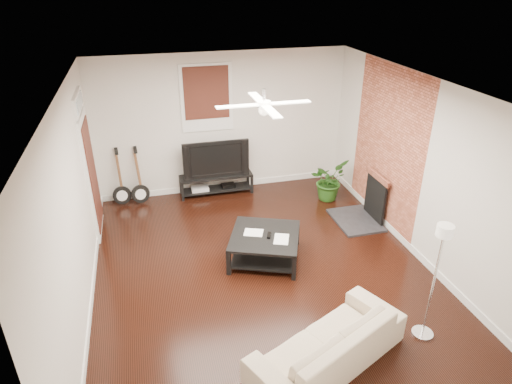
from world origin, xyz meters
TOP-DOWN VIEW (x-y plane):
  - room at (0.00, 0.00)m, footprint 5.01×6.01m
  - brick_accent at (2.49, 1.00)m, footprint 0.02×2.20m
  - fireplace at (2.20, 1.00)m, footprint 0.80×1.10m
  - window_back at (-0.30, 2.97)m, footprint 1.00×0.06m
  - door_left at (-2.46, 1.90)m, footprint 0.08×1.00m
  - tv_stand at (-0.22, 2.78)m, footprint 1.47×0.39m
  - tv at (-0.22, 2.80)m, footprint 1.31×0.17m
  - coffee_table at (0.12, 0.30)m, footprint 1.36×1.36m
  - sofa at (0.25, -1.92)m, footprint 2.12×1.53m
  - floor_lamp at (1.60, -1.82)m, footprint 0.35×0.35m
  - potted_plant at (1.90, 1.99)m, footprint 0.95×0.95m
  - guitar_left at (-2.08, 2.75)m, footprint 0.39×0.30m
  - guitar_right at (-1.73, 2.72)m, footprint 0.41×0.33m
  - ceiling_fan at (0.00, 0.00)m, footprint 1.24×1.24m

SIDE VIEW (x-z plane):
  - tv_stand at x=-0.22m, z-range 0.00..0.41m
  - coffee_table at x=0.12m, z-range 0.00..0.44m
  - sofa at x=0.25m, z-range 0.00..0.58m
  - potted_plant at x=1.90m, z-range 0.00..0.80m
  - fireplace at x=2.20m, z-range 0.00..0.92m
  - guitar_left at x=-2.08m, z-range 0.00..1.15m
  - guitar_right at x=-1.73m, z-range 0.00..1.15m
  - tv at x=-0.22m, z-range 0.41..1.17m
  - floor_lamp at x=1.60m, z-range 0.00..1.61m
  - door_left at x=-2.46m, z-range 0.00..2.50m
  - room at x=0.00m, z-range 0.00..2.80m
  - brick_accent at x=2.49m, z-range 0.00..2.80m
  - window_back at x=-0.30m, z-range 1.30..2.60m
  - ceiling_fan at x=0.00m, z-range 2.44..2.76m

